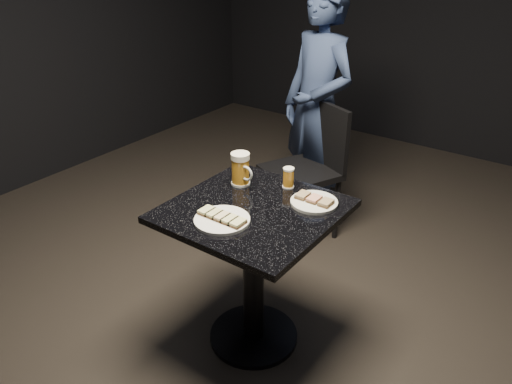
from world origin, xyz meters
TOP-DOWN VIEW (x-y plane):
  - floor at (0.00, 0.00)m, footprint 6.00×6.00m
  - plate_large at (-0.04, -0.17)m, footprint 0.23×0.23m
  - plate_small at (0.19, 0.19)m, footprint 0.21×0.21m
  - patron at (-0.41, 1.27)m, footprint 0.67×0.55m
  - table at (0.00, 0.00)m, footprint 0.70×0.70m
  - beer_mug at (-0.19, 0.15)m, footprint 0.13×0.09m
  - beer_tumbler at (0.01, 0.26)m, footprint 0.06×0.06m
  - chair at (-0.32, 1.05)m, footprint 0.55×0.55m
  - canapes_on_plate_large at (-0.04, -0.17)m, footprint 0.21×0.07m
  - canapes_on_plate_small at (0.19, 0.19)m, footprint 0.17×0.07m

SIDE VIEW (x-z plane):
  - floor at x=0.00m, z-range 0.00..0.00m
  - chair at x=-0.32m, z-range 0.06..0.94m
  - table at x=0.00m, z-range 0.13..0.88m
  - plate_large at x=-0.04m, z-range 0.75..0.76m
  - plate_small at x=0.19m, z-range 0.75..0.76m
  - canapes_on_plate_large at x=-0.04m, z-range 0.76..0.78m
  - canapes_on_plate_small at x=0.19m, z-range 0.76..0.78m
  - patron at x=-0.41m, z-range 0.00..1.58m
  - beer_tumbler at x=0.01m, z-range 0.75..0.85m
  - beer_mug at x=-0.19m, z-range 0.75..0.91m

